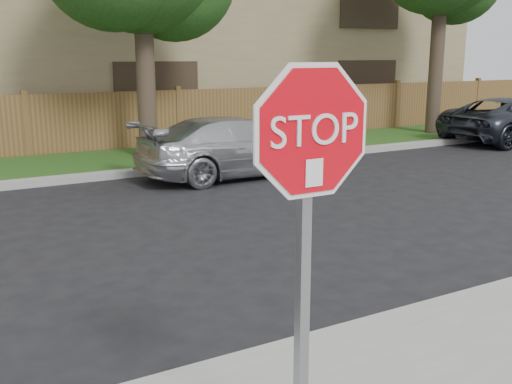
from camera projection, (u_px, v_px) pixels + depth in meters
ground at (260, 356)px, 5.18m from camera, size 90.00×90.00×0.00m
far_curb at (57, 180)px, 12.06m from camera, size 70.00×0.30×0.15m
grass_strip at (42, 168)px, 13.45m from camera, size 70.00×3.00×0.12m
fence at (27, 128)px, 14.64m from camera, size 70.00×0.12×1.60m
stop_sign at (309, 190)px, 3.25m from camera, size 1.01×0.13×2.55m
sedan_right at (238, 147)px, 12.73m from camera, size 4.43×1.90×1.27m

